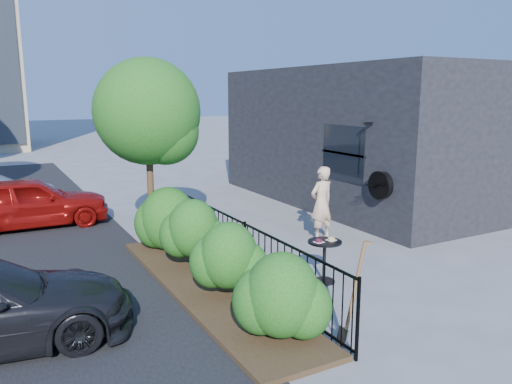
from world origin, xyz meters
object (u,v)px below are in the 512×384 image
patio_tree (151,118)px  cafe_table (324,254)px  shovel (352,299)px  woman (321,203)px  car_red (29,202)px

patio_tree → cafe_table: patio_tree is taller
cafe_table → shovel: (-0.98, -1.94, 0.10)m
patio_tree → shovel: (0.98, -5.36, -2.14)m
patio_tree → cafe_table: size_ratio=4.93×
cafe_table → shovel: 2.18m
shovel → woman: bearing=58.8°
patio_tree → shovel: bearing=-79.6°
cafe_table → car_red: size_ratio=0.21×
shovel → car_red: size_ratio=0.38×
cafe_table → woman: bearing=55.3°
car_red → cafe_table: bearing=-146.0°
patio_tree → car_red: (-2.24, 3.07, -2.13)m
patio_tree → woman: size_ratio=2.35×
patio_tree → car_red: size_ratio=1.06×
cafe_table → shovel: shovel is taller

